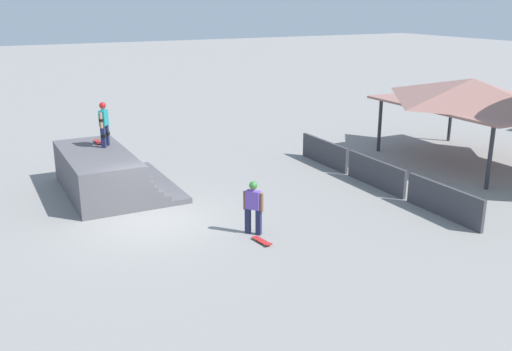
{
  "coord_description": "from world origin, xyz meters",
  "views": [
    {
      "loc": [
        16.51,
        -4.85,
        6.74
      ],
      "look_at": [
        -0.47,
        3.9,
        0.84
      ],
      "focal_mm": 40.0,
      "sensor_mm": 36.0,
      "label": 1
    }
  ],
  "objects_px": {
    "skateboard_on_deck": "(98,142)",
    "skater_on_deck": "(104,121)",
    "bystander_walking": "(253,203)",
    "skateboard_on_ground": "(262,241)"
  },
  "relations": [
    {
      "from": "skateboard_on_deck",
      "to": "skater_on_deck",
      "type": "bearing_deg",
      "value": 14.38
    },
    {
      "from": "skater_on_deck",
      "to": "bystander_walking",
      "type": "height_order",
      "value": "skater_on_deck"
    },
    {
      "from": "bystander_walking",
      "to": "skateboard_on_deck",
      "type": "bearing_deg",
      "value": -18.5
    },
    {
      "from": "bystander_walking",
      "to": "skateboard_on_ground",
      "type": "bearing_deg",
      "value": 133.18
    },
    {
      "from": "skater_on_deck",
      "to": "skateboard_on_deck",
      "type": "distance_m",
      "value": 1.09
    },
    {
      "from": "skater_on_deck",
      "to": "bystander_walking",
      "type": "bearing_deg",
      "value": 55.67
    },
    {
      "from": "skateboard_on_deck",
      "to": "skateboard_on_ground",
      "type": "distance_m",
      "value": 8.62
    },
    {
      "from": "skater_on_deck",
      "to": "bystander_walking",
      "type": "distance_m",
      "value": 7.37
    },
    {
      "from": "bystander_walking",
      "to": "skateboard_on_ground",
      "type": "xyz_separation_m",
      "value": [
        0.74,
        -0.08,
        -0.91
      ]
    },
    {
      "from": "skateboard_on_deck",
      "to": "bystander_walking",
      "type": "xyz_separation_m",
      "value": [
        7.26,
        2.91,
        -0.62
      ]
    }
  ]
}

